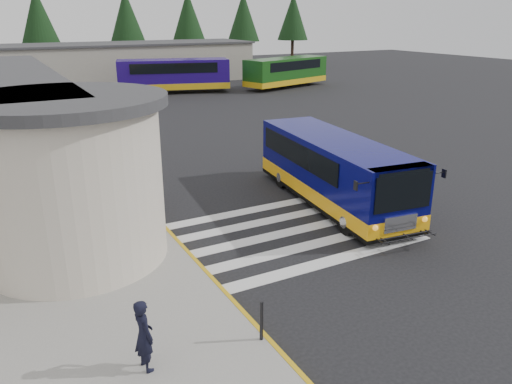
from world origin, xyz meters
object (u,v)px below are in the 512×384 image
transit_bus (333,173)px  bollard (261,321)px  pedestrian_b (149,234)px  pedestrian_a (144,335)px  far_bus_a (174,74)px  far_bus_b (286,71)px

transit_bus → bollard: bearing=-129.4°
pedestrian_b → bollard: bearing=-12.8°
transit_bus → pedestrian_b: bearing=-162.9°
transit_bus → pedestrian_a: size_ratio=5.95×
far_bus_a → far_bus_b: (11.34, -1.93, -0.09)m
pedestrian_a → far_bus_a: size_ratio=0.15×
bollard → far_bus_b: far_bus_b is taller
pedestrian_a → pedestrian_b: pedestrian_a is taller
bollard → far_bus_b: bearing=57.5°
pedestrian_a → far_bus_b: size_ratio=0.16×
pedestrian_b → far_bus_b: far_bus_b is taller
far_bus_b → bollard: bearing=130.7°
transit_bus → pedestrian_a: transit_bus is taller
pedestrian_a → far_bus_a: 40.10m
pedestrian_a → far_bus_a: (14.07, 37.54, 0.79)m
transit_bus → far_bus_a: size_ratio=0.88×
pedestrian_a → pedestrian_b: 5.07m
pedestrian_a → transit_bus: bearing=-65.8°
transit_bus → far_bus_b: bearing=68.2°
bollard → far_bus_b: size_ratio=0.10×
bollard → pedestrian_a: bearing=173.3°
far_bus_b → transit_bus: bearing=134.6°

